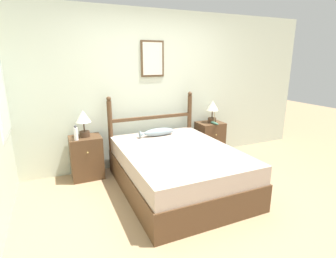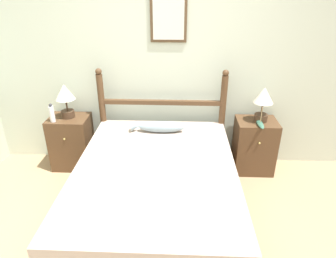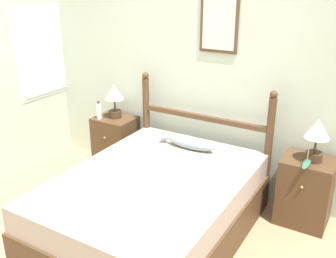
{
  "view_description": "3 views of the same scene",
  "coord_description": "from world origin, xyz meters",
  "px_view_note": "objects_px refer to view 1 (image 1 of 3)",
  "views": [
    {
      "loc": [
        -1.53,
        -2.44,
        1.78
      ],
      "look_at": [
        -0.02,
        0.93,
        0.79
      ],
      "focal_mm": 28.0,
      "sensor_mm": 36.0,
      "label": 1
    },
    {
      "loc": [
        0.19,
        -1.69,
        2.07
      ],
      "look_at": [
        0.07,
        1.04,
        0.74
      ],
      "focal_mm": 32.0,
      "sensor_mm": 36.0,
      "label": 2
    },
    {
      "loc": [
        1.61,
        -1.92,
        2.21
      ],
      "look_at": [
        -0.1,
        0.97,
        0.89
      ],
      "focal_mm": 42.0,
      "sensor_mm": 36.0,
      "label": 3
    }
  ],
  "objects_px": {
    "table_lamp_right": "(212,108)",
    "model_boat": "(214,123)",
    "nightstand_right": "(210,140)",
    "fish_pillow": "(157,132)",
    "nightstand_left": "(87,157)",
    "bottle": "(76,133)",
    "bed": "(178,169)",
    "table_lamp_left": "(83,120)"
  },
  "relations": [
    {
      "from": "table_lamp_right",
      "to": "model_boat",
      "type": "xyz_separation_m",
      "value": [
        -0.03,
        -0.12,
        -0.24
      ]
    },
    {
      "from": "nightstand_right",
      "to": "fish_pillow",
      "type": "relative_size",
      "value": 1.12
    },
    {
      "from": "fish_pillow",
      "to": "nightstand_left",
      "type": "bearing_deg",
      "value": 169.33
    },
    {
      "from": "fish_pillow",
      "to": "bottle",
      "type": "bearing_deg",
      "value": 175.96
    },
    {
      "from": "nightstand_left",
      "to": "table_lamp_right",
      "type": "distance_m",
      "value": 2.32
    },
    {
      "from": "nightstand_left",
      "to": "table_lamp_right",
      "type": "relative_size",
      "value": 1.62
    },
    {
      "from": "bed",
      "to": "model_boat",
      "type": "relative_size",
      "value": 7.74
    },
    {
      "from": "bed",
      "to": "table_lamp_left",
      "type": "xyz_separation_m",
      "value": [
        -1.1,
        0.91,
        0.62
      ]
    },
    {
      "from": "bottle",
      "to": "bed",
      "type": "bearing_deg",
      "value": -32.1
    },
    {
      "from": "table_lamp_left",
      "to": "table_lamp_right",
      "type": "xyz_separation_m",
      "value": [
        2.24,
        -0.01,
        0.0
      ]
    },
    {
      "from": "nightstand_right",
      "to": "nightstand_left",
      "type": "bearing_deg",
      "value": 180.0
    },
    {
      "from": "nightstand_left",
      "to": "model_boat",
      "type": "relative_size",
      "value": 2.52
    },
    {
      "from": "nightstand_left",
      "to": "table_lamp_right",
      "type": "bearing_deg",
      "value": 0.02
    },
    {
      "from": "bed",
      "to": "table_lamp_left",
      "type": "height_order",
      "value": "table_lamp_left"
    },
    {
      "from": "bottle",
      "to": "fish_pillow",
      "type": "xyz_separation_m",
      "value": [
        1.22,
        -0.09,
        -0.1
      ]
    },
    {
      "from": "nightstand_right",
      "to": "fish_pillow",
      "type": "height_order",
      "value": "fish_pillow"
    },
    {
      "from": "nightstand_left",
      "to": "nightstand_right",
      "type": "xyz_separation_m",
      "value": [
        2.21,
        0.0,
        0.0
      ]
    },
    {
      "from": "nightstand_left",
      "to": "nightstand_right",
      "type": "bearing_deg",
      "value": 0.0
    },
    {
      "from": "model_boat",
      "to": "fish_pillow",
      "type": "distance_m",
      "value": 1.13
    },
    {
      "from": "nightstand_right",
      "to": "table_lamp_left",
      "type": "xyz_separation_m",
      "value": [
        -2.21,
        0.01,
        0.59
      ]
    },
    {
      "from": "model_boat",
      "to": "fish_pillow",
      "type": "xyz_separation_m",
      "value": [
        -1.12,
        -0.08,
        -0.02
      ]
    },
    {
      "from": "table_lamp_right",
      "to": "model_boat",
      "type": "height_order",
      "value": "table_lamp_right"
    },
    {
      "from": "bed",
      "to": "table_lamp_right",
      "type": "relative_size",
      "value": 4.98
    },
    {
      "from": "nightstand_right",
      "to": "bottle",
      "type": "distance_m",
      "value": 2.38
    },
    {
      "from": "bottle",
      "to": "nightstand_right",
      "type": "bearing_deg",
      "value": 2.9
    },
    {
      "from": "nightstand_left",
      "to": "bottle",
      "type": "height_order",
      "value": "bottle"
    },
    {
      "from": "table_lamp_left",
      "to": "bottle",
      "type": "xyz_separation_m",
      "value": [
        -0.13,
        -0.13,
        -0.16
      ]
    },
    {
      "from": "bottle",
      "to": "table_lamp_right",
      "type": "bearing_deg",
      "value": 2.89
    },
    {
      "from": "table_lamp_left",
      "to": "fish_pillow",
      "type": "relative_size",
      "value": 0.69
    },
    {
      "from": "bed",
      "to": "table_lamp_right",
      "type": "xyz_separation_m",
      "value": [
        1.14,
        0.89,
        0.62
      ]
    },
    {
      "from": "table_lamp_left",
      "to": "model_boat",
      "type": "height_order",
      "value": "table_lamp_left"
    },
    {
      "from": "table_lamp_right",
      "to": "bed",
      "type": "bearing_deg",
      "value": -141.81
    },
    {
      "from": "nightstand_right",
      "to": "bottle",
      "type": "height_order",
      "value": "bottle"
    },
    {
      "from": "bottle",
      "to": "model_boat",
      "type": "height_order",
      "value": "same"
    },
    {
      "from": "nightstand_left",
      "to": "table_lamp_right",
      "type": "height_order",
      "value": "table_lamp_right"
    },
    {
      "from": "nightstand_right",
      "to": "bottle",
      "type": "xyz_separation_m",
      "value": [
        -2.34,
        -0.12,
        0.43
      ]
    },
    {
      "from": "bed",
      "to": "bottle",
      "type": "relative_size",
      "value": 9.14
    },
    {
      "from": "table_lamp_left",
      "to": "fish_pillow",
      "type": "height_order",
      "value": "table_lamp_left"
    },
    {
      "from": "nightstand_left",
      "to": "bottle",
      "type": "bearing_deg",
      "value": -137.4
    },
    {
      "from": "fish_pillow",
      "to": "model_boat",
      "type": "bearing_deg",
      "value": 4.29
    },
    {
      "from": "bed",
      "to": "model_boat",
      "type": "bearing_deg",
      "value": 34.99
    },
    {
      "from": "nightstand_right",
      "to": "bed",
      "type": "bearing_deg",
      "value": -141.06
    }
  ]
}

